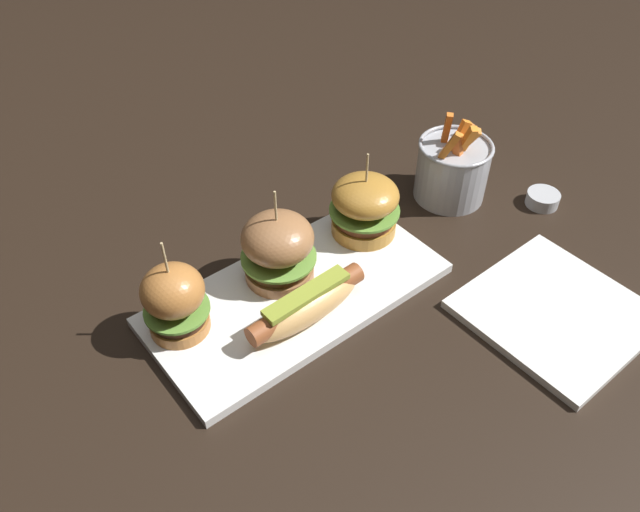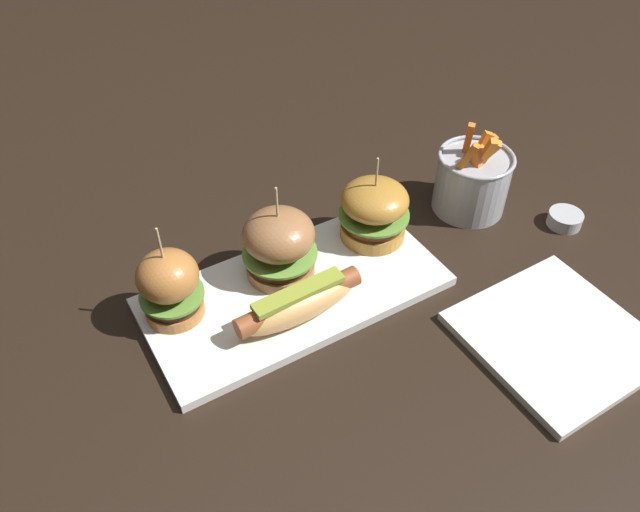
{
  "view_description": "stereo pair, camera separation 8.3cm",
  "coord_description": "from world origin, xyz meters",
  "px_view_note": "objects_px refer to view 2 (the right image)",
  "views": [
    {
      "loc": [
        -0.34,
        -0.47,
        0.62
      ],
      "look_at": [
        0.04,
        0.0,
        0.05
      ],
      "focal_mm": 35.25,
      "sensor_mm": 36.0,
      "label": 1
    },
    {
      "loc": [
        -0.27,
        -0.52,
        0.62
      ],
      "look_at": [
        0.04,
        0.0,
        0.05
      ],
      "focal_mm": 35.25,
      "sensor_mm": 36.0,
      "label": 2
    }
  ],
  "objects_px": {
    "fries_bucket": "(472,180)",
    "sauce_ramekin": "(565,219)",
    "slider_center": "(276,245)",
    "slider_right": "(374,211)",
    "side_plate": "(556,337)",
    "platter_main": "(295,292)",
    "hot_dog": "(299,303)",
    "slider_left": "(170,285)"
  },
  "relations": [
    {
      "from": "hot_dog",
      "to": "slider_left",
      "type": "relative_size",
      "value": 1.22
    },
    {
      "from": "slider_right",
      "to": "fries_bucket",
      "type": "distance_m",
      "value": 0.18
    },
    {
      "from": "slider_left",
      "to": "sauce_ramekin",
      "type": "relative_size",
      "value": 2.78
    },
    {
      "from": "platter_main",
      "to": "slider_right",
      "type": "bearing_deg",
      "value": 13.44
    },
    {
      "from": "side_plate",
      "to": "slider_right",
      "type": "bearing_deg",
      "value": 109.04
    },
    {
      "from": "slider_center",
      "to": "sauce_ramekin",
      "type": "relative_size",
      "value": 2.79
    },
    {
      "from": "platter_main",
      "to": "side_plate",
      "type": "bearing_deg",
      "value": -44.05
    },
    {
      "from": "platter_main",
      "to": "slider_left",
      "type": "relative_size",
      "value": 2.81
    },
    {
      "from": "hot_dog",
      "to": "side_plate",
      "type": "height_order",
      "value": "hot_dog"
    },
    {
      "from": "slider_left",
      "to": "fries_bucket",
      "type": "relative_size",
      "value": 1.0
    },
    {
      "from": "hot_dog",
      "to": "side_plate",
      "type": "bearing_deg",
      "value": -35.87
    },
    {
      "from": "slider_left",
      "to": "sauce_ramekin",
      "type": "height_order",
      "value": "slider_left"
    },
    {
      "from": "slider_left",
      "to": "slider_center",
      "type": "bearing_deg",
      "value": -1.07
    },
    {
      "from": "slider_center",
      "to": "side_plate",
      "type": "height_order",
      "value": "slider_center"
    },
    {
      "from": "side_plate",
      "to": "sauce_ramekin",
      "type": "bearing_deg",
      "value": 40.96
    },
    {
      "from": "hot_dog",
      "to": "slider_center",
      "type": "relative_size",
      "value": 1.22
    },
    {
      "from": "slider_center",
      "to": "sauce_ramekin",
      "type": "xyz_separation_m",
      "value": [
        0.43,
        -0.12,
        -0.05
      ]
    },
    {
      "from": "platter_main",
      "to": "sauce_ramekin",
      "type": "xyz_separation_m",
      "value": [
        0.43,
        -0.08,
        0.0
      ]
    },
    {
      "from": "platter_main",
      "to": "slider_left",
      "type": "bearing_deg",
      "value": 164.93
    },
    {
      "from": "slider_right",
      "to": "slider_left",
      "type": "bearing_deg",
      "value": 179.06
    },
    {
      "from": "platter_main",
      "to": "side_plate",
      "type": "relative_size",
      "value": 1.91
    },
    {
      "from": "slider_right",
      "to": "slider_center",
      "type": "bearing_deg",
      "value": 179.18
    },
    {
      "from": "fries_bucket",
      "to": "platter_main",
      "type": "bearing_deg",
      "value": -175.14
    },
    {
      "from": "hot_dog",
      "to": "slider_center",
      "type": "bearing_deg",
      "value": 80.44
    },
    {
      "from": "slider_right",
      "to": "sauce_ramekin",
      "type": "height_order",
      "value": "slider_right"
    },
    {
      "from": "slider_left",
      "to": "side_plate",
      "type": "bearing_deg",
      "value": -34.99
    },
    {
      "from": "slider_right",
      "to": "fries_bucket",
      "type": "bearing_deg",
      "value": -2.69
    },
    {
      "from": "slider_center",
      "to": "side_plate",
      "type": "xyz_separation_m",
      "value": [
        0.25,
        -0.28,
        -0.06
      ]
    },
    {
      "from": "fries_bucket",
      "to": "side_plate",
      "type": "distance_m",
      "value": 0.28
    },
    {
      "from": "slider_center",
      "to": "slider_right",
      "type": "xyz_separation_m",
      "value": [
        0.16,
        -0.0,
        -0.0
      ]
    },
    {
      "from": "sauce_ramekin",
      "to": "side_plate",
      "type": "relative_size",
      "value": 0.24
    },
    {
      "from": "side_plate",
      "to": "slider_center",
      "type": "bearing_deg",
      "value": 132.16
    },
    {
      "from": "side_plate",
      "to": "hot_dog",
      "type": "bearing_deg",
      "value": 144.13
    },
    {
      "from": "slider_right",
      "to": "sauce_ramekin",
      "type": "distance_m",
      "value": 0.3
    },
    {
      "from": "sauce_ramekin",
      "to": "slider_center",
      "type": "bearing_deg",
      "value": 164.41
    },
    {
      "from": "hot_dog",
      "to": "sauce_ramekin",
      "type": "height_order",
      "value": "hot_dog"
    },
    {
      "from": "platter_main",
      "to": "slider_center",
      "type": "height_order",
      "value": "slider_center"
    },
    {
      "from": "hot_dog",
      "to": "side_plate",
      "type": "distance_m",
      "value": 0.33
    },
    {
      "from": "hot_dog",
      "to": "side_plate",
      "type": "relative_size",
      "value": 0.83
    },
    {
      "from": "fries_bucket",
      "to": "sauce_ramekin",
      "type": "bearing_deg",
      "value": -48.16
    },
    {
      "from": "slider_left",
      "to": "side_plate",
      "type": "xyz_separation_m",
      "value": [
        0.4,
        -0.28,
        -0.06
      ]
    },
    {
      "from": "slider_left",
      "to": "slider_center",
      "type": "distance_m",
      "value": 0.15
    }
  ]
}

